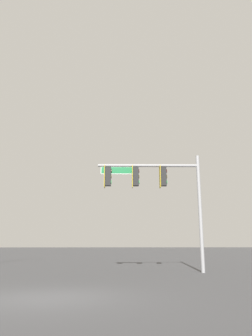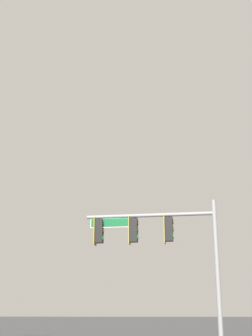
{
  "view_description": "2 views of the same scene",
  "coord_description": "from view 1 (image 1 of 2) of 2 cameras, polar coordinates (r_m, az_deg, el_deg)",
  "views": [
    {
      "loc": [
        -1.61,
        10.05,
        1.49
      ],
      "look_at": [
        -2.79,
        -7.65,
        5.66
      ],
      "focal_mm": 35.0,
      "sensor_mm": 36.0,
      "label": 1
    },
    {
      "loc": [
        -5.43,
        12.67,
        1.76
      ],
      "look_at": [
        -3.2,
        -7.36,
        8.0
      ],
      "focal_mm": 50.0,
      "sensor_mm": 36.0,
      "label": 2
    }
  ],
  "objects": [
    {
      "name": "ground_plane",
      "position": [
        10.29,
        -13.72,
        -21.2
      ],
      "size": [
        400.0,
        400.0,
        0.0
      ],
      "primitive_type": "plane",
      "color": "#474749"
    },
    {
      "name": "signal_pole_near",
      "position": [
        19.14,
        5.25,
        -2.96
      ],
      "size": [
        6.0,
        0.71,
        6.65
      ],
      "color": "gray",
      "rests_on": "ground_plane"
    }
  ]
}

